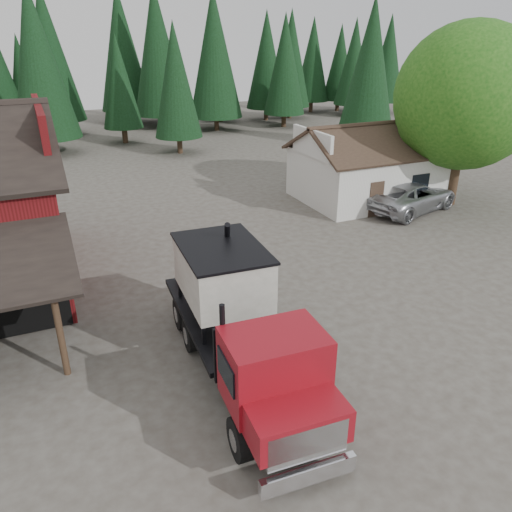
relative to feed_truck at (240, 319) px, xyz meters
name	(u,v)px	position (x,y,z in m)	size (l,w,h in m)	color
ground	(264,366)	(0.80, 0.05, -1.94)	(120.00, 120.00, 0.00)	#494339
farmhouse	(367,172)	(13.80, 13.04, -0.27)	(8.60, 6.42, 4.65)	silver
deciduous_tree	(467,102)	(17.81, 10.02, 3.97)	(8.00, 8.00, 10.20)	#382619
conifer_backdrop	(90,134)	(0.80, 42.05, -1.94)	(76.00, 16.00, 16.00)	black
near_pine_b	(176,81)	(6.80, 30.05, 3.95)	(3.96, 3.96, 10.40)	#382619
near_pine_c	(370,65)	(22.80, 26.05, 4.95)	(4.84, 4.84, 12.40)	#382619
near_pine_d	(37,61)	(-3.20, 34.05, 5.45)	(5.28, 5.28, 13.40)	#382619
feed_truck	(240,319)	(0.00, 0.00, 0.00)	(2.95, 9.31, 4.15)	black
silver_car	(411,196)	(14.80, 10.05, -1.09)	(2.82, 6.13, 1.70)	#B4B7BC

